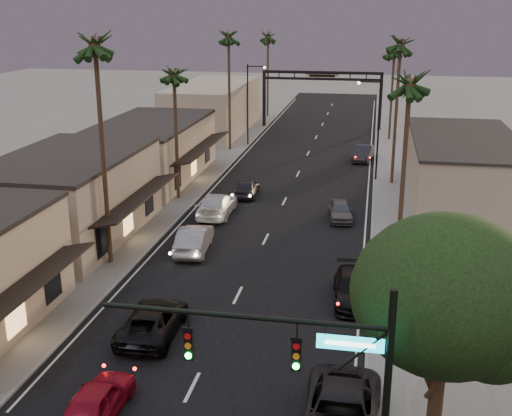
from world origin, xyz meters
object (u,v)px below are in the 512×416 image
at_px(palm_rc, 395,49).
at_px(oncoming_silver, 194,239).
at_px(traffic_signal, 320,371).
at_px(corner_tree, 448,301).
at_px(streetlight_left, 250,98).
at_px(palm_far, 268,34).
at_px(arch, 322,85).
at_px(streetlight_right, 376,122).
at_px(palm_ra, 410,76).
at_px(oncoming_red, 97,400).
at_px(oncoming_pickup, 153,321).
at_px(curbside_near, 340,416).
at_px(curbside_black, 353,288).
at_px(palm_lb, 94,38).
at_px(palm_ld, 229,33).
at_px(palm_rb, 401,40).
at_px(palm_lc, 174,69).

relative_size(palm_rc, oncoming_silver, 2.40).
xyz_separation_m(traffic_signal, corner_tree, (3.79, 3.45, 0.90)).
distance_m(streetlight_left, palm_far, 20.96).
xyz_separation_m(traffic_signal, arch, (-5.69, 66.00, 0.45)).
bearing_deg(traffic_signal, streetlight_right, 88.28).
xyz_separation_m(palm_ra, oncoming_red, (-11.60, -16.55, -10.71)).
relative_size(oncoming_pickup, curbside_near, 0.87).
bearing_deg(curbside_black, arch, 92.45).
height_order(palm_lb, oncoming_pickup, palm_lb).
distance_m(arch, palm_lb, 49.39).
distance_m(arch, streetlight_right, 25.94).
bearing_deg(streetlight_right, palm_lb, -124.01).
bearing_deg(streetlight_right, oncoming_pickup, -107.85).
height_order(palm_ld, oncoming_silver, palm_ld).
xyz_separation_m(streetlight_left, palm_far, (-1.38, 20.00, 6.11)).
bearing_deg(palm_lb, oncoming_pickup, -55.35).
bearing_deg(traffic_signal, palm_rb, 85.84).
bearing_deg(palm_lb, oncoming_silver, 33.64).
relative_size(palm_rb, curbside_near, 2.30).
distance_m(streetlight_left, oncoming_pickup, 44.41).
relative_size(streetlight_right, palm_lc, 0.74).
distance_m(oncoming_pickup, curbside_black, 10.76).
relative_size(streetlight_right, curbside_black, 1.77).
bearing_deg(palm_rc, oncoming_red, -101.59).
bearing_deg(palm_far, curbside_black, -76.09).
bearing_deg(streetlight_right, arch, 105.47).
distance_m(corner_tree, streetlight_left, 53.15).
distance_m(palm_far, oncoming_silver, 54.24).
bearing_deg(curbside_near, oncoming_silver, 122.21).
distance_m(palm_rc, oncoming_pickup, 52.26).
bearing_deg(arch, palm_rc, -34.89).
bearing_deg(palm_far, arch, -43.95).
height_order(streetlight_right, oncoming_silver, streetlight_right).
bearing_deg(palm_lc, curbside_near, -62.17).
relative_size(arch, palm_far, 1.15).
xyz_separation_m(arch, palm_ld, (-8.60, -15.00, 6.88)).
distance_m(palm_ld, oncoming_silver, 32.49).
distance_m(palm_lb, curbside_black, 19.63).
height_order(corner_tree, oncoming_pickup, corner_tree).
bearing_deg(palm_rc, palm_rb, -90.00).
bearing_deg(palm_lb, palm_lc, 90.00).
relative_size(palm_ra, palm_far, 1.00).
xyz_separation_m(palm_lb, curbside_black, (14.80, -2.54, -12.65)).
relative_size(corner_tree, streetlight_left, 0.98).
distance_m(corner_tree, palm_far, 72.96).
relative_size(traffic_signal, curbside_black, 1.68).
distance_m(palm_ld, curbside_black, 40.23).
distance_m(palm_far, curbside_black, 61.25).
height_order(streetlight_left, curbside_black, streetlight_left).
bearing_deg(streetlight_left, curbside_black, -71.20).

